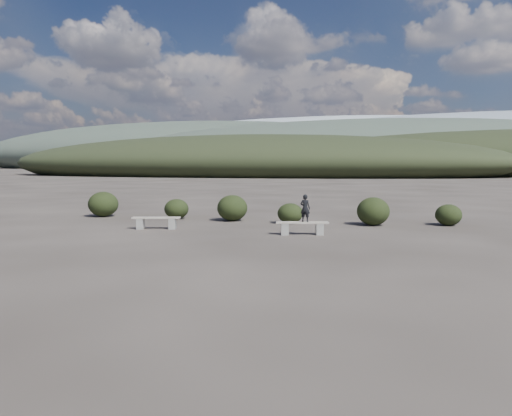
# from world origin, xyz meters

# --- Properties ---
(ground) EXTENTS (1200.00, 1200.00, 0.00)m
(ground) POSITION_xyz_m (0.00, 0.00, 0.00)
(ground) COLOR #2C2622
(ground) RESTS_ON ground
(bench_left) EXTENTS (1.97, 0.89, 0.48)m
(bench_left) POSITION_xyz_m (-4.67, 5.19, 0.29)
(bench_left) COLOR slate
(bench_left) RESTS_ON ground
(bench_right) EXTENTS (1.97, 0.85, 0.48)m
(bench_right) POSITION_xyz_m (1.30, 5.02, 0.29)
(bench_right) COLOR slate
(bench_right) RESTS_ON ground
(seated_person) EXTENTS (0.41, 0.30, 1.02)m
(seated_person) POSITION_xyz_m (1.40, 5.05, 0.99)
(seated_person) COLOR black
(seated_person) RESTS_ON bench_right
(shrub_a) EXTENTS (1.16, 1.16, 0.95)m
(shrub_a) POSITION_xyz_m (-5.39, 8.88, 0.47)
(shrub_a) COLOR black
(shrub_a) RESTS_ON ground
(shrub_b) EXTENTS (1.39, 1.39, 1.19)m
(shrub_b) POSITION_xyz_m (-2.54, 8.69, 0.60)
(shrub_b) COLOR black
(shrub_b) RESTS_ON ground
(shrub_c) EXTENTS (1.12, 1.12, 0.90)m
(shrub_c) POSITION_xyz_m (0.23, 8.33, 0.45)
(shrub_c) COLOR black
(shrub_c) RESTS_ON ground
(shrub_d) EXTENTS (1.38, 1.38, 1.21)m
(shrub_d) POSITION_xyz_m (3.77, 8.58, 0.60)
(shrub_d) COLOR black
(shrub_d) RESTS_ON ground
(shrub_e) EXTENTS (1.10, 1.10, 0.91)m
(shrub_e) POSITION_xyz_m (6.88, 9.30, 0.46)
(shrub_e) COLOR black
(shrub_e) RESTS_ON ground
(shrub_f) EXTENTS (1.47, 1.47, 1.24)m
(shrub_f) POSITION_xyz_m (-9.30, 8.85, 0.62)
(shrub_f) COLOR black
(shrub_f) RESTS_ON ground
(mountain_ridges) EXTENTS (500.00, 400.00, 56.00)m
(mountain_ridges) POSITION_xyz_m (-7.48, 339.06, 10.84)
(mountain_ridges) COLOR black
(mountain_ridges) RESTS_ON ground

